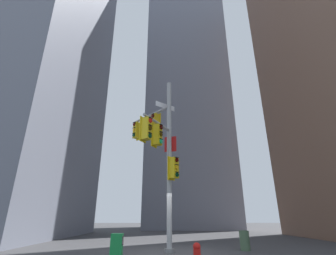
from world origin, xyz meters
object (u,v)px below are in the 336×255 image
(trash_bin, at_px, (245,241))
(newspaper_box, at_px, (117,246))
(signal_pole_assembly, at_px, (158,142))
(fire_hydrant, at_px, (197,255))

(trash_bin, bearing_deg, newspaper_box, -159.10)
(signal_pole_assembly, relative_size, newspaper_box, 9.89)
(fire_hydrant, height_order, newspaper_box, newspaper_box)
(newspaper_box, height_order, trash_bin, newspaper_box)
(trash_bin, bearing_deg, signal_pole_assembly, -173.43)
(newspaper_box, bearing_deg, trash_bin, 20.90)
(trash_bin, bearing_deg, fire_hydrant, -123.18)
(signal_pole_assembly, distance_m, fire_hydrant, 6.16)
(signal_pole_assembly, bearing_deg, newspaper_box, -131.33)
(fire_hydrant, xyz_separation_m, trash_bin, (2.76, 4.22, 0.05))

